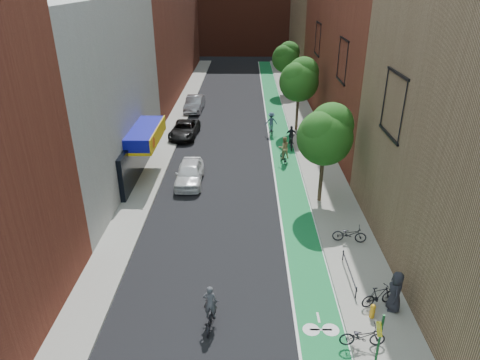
{
  "coord_description": "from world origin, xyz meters",
  "views": [
    {
      "loc": [
        0.86,
        -14.17,
        13.08
      ],
      "look_at": [
        0.54,
        10.09,
        1.5
      ],
      "focal_mm": 32.0,
      "sensor_mm": 36.0,
      "label": 1
    }
  ],
  "objects_px": {
    "parked_car_black": "(184,130)",
    "parked_car_silver": "(195,104)",
    "cyclist_lane_mid": "(291,140)",
    "fire_hydrant": "(373,311)",
    "parked_car_white": "(190,173)",
    "pedestrian": "(396,291)",
    "cyclist_lane_near": "(284,151)",
    "cyclist_lane_far": "(271,124)",
    "cyclist_lead": "(210,313)"
  },
  "relations": [
    {
      "from": "parked_car_white",
      "to": "cyclist_lane_mid",
      "type": "distance_m",
      "value": 10.3
    },
    {
      "from": "cyclist_lane_far",
      "to": "pedestrian",
      "type": "distance_m",
      "value": 23.2
    },
    {
      "from": "parked_car_black",
      "to": "parked_car_silver",
      "type": "height_order",
      "value": "parked_car_silver"
    },
    {
      "from": "fire_hydrant",
      "to": "parked_car_silver",
      "type": "bearing_deg",
      "value": 109.29
    },
    {
      "from": "parked_car_white",
      "to": "cyclist_lane_near",
      "type": "xyz_separation_m",
      "value": [
        6.82,
        3.75,
        0.16
      ]
    },
    {
      "from": "parked_car_white",
      "to": "cyclist_lane_mid",
      "type": "relative_size",
      "value": 2.31
    },
    {
      "from": "parked_car_white",
      "to": "parked_car_black",
      "type": "bearing_deg",
      "value": 98.86
    },
    {
      "from": "parked_car_silver",
      "to": "cyclist_lead",
      "type": "distance_m",
      "value": 31.52
    },
    {
      "from": "parked_car_black",
      "to": "pedestrian",
      "type": "distance_m",
      "value": 25.08
    },
    {
      "from": "cyclist_lead",
      "to": "cyclist_lane_near",
      "type": "xyz_separation_m",
      "value": [
        4.35,
        17.22,
        0.29
      ]
    },
    {
      "from": "cyclist_lane_mid",
      "to": "fire_hydrant",
      "type": "xyz_separation_m",
      "value": [
        1.51,
        -19.95,
        -0.2
      ]
    },
    {
      "from": "parked_car_black",
      "to": "cyclist_lane_mid",
      "type": "bearing_deg",
      "value": -12.57
    },
    {
      "from": "parked_car_black",
      "to": "pedestrian",
      "type": "relative_size",
      "value": 2.58
    },
    {
      "from": "parked_car_silver",
      "to": "cyclist_lane_far",
      "type": "height_order",
      "value": "cyclist_lane_far"
    },
    {
      "from": "cyclist_lane_near",
      "to": "cyclist_lane_mid",
      "type": "height_order",
      "value": "cyclist_lane_near"
    },
    {
      "from": "cyclist_lane_mid",
      "to": "parked_car_silver",
      "type": "bearing_deg",
      "value": -46.72
    },
    {
      "from": "parked_car_white",
      "to": "parked_car_black",
      "type": "distance_m",
      "value": 9.65
    },
    {
      "from": "parked_car_black",
      "to": "cyclist_lane_far",
      "type": "relative_size",
      "value": 2.35
    },
    {
      "from": "parked_car_black",
      "to": "cyclist_lane_near",
      "type": "relative_size",
      "value": 2.33
    },
    {
      "from": "pedestrian",
      "to": "cyclist_lane_far",
      "type": "bearing_deg",
      "value": -160.52
    },
    {
      "from": "cyclist_lane_mid",
      "to": "cyclist_lead",
      "type": "bearing_deg",
      "value": 78.47
    },
    {
      "from": "cyclist_lead",
      "to": "parked_car_black",
      "type": "bearing_deg",
      "value": -75.01
    },
    {
      "from": "parked_car_black",
      "to": "pedestrian",
      "type": "bearing_deg",
      "value": -58.37
    },
    {
      "from": "parked_car_black",
      "to": "cyclist_lane_near",
      "type": "xyz_separation_m",
      "value": [
        8.42,
        -5.77,
        0.25
      ]
    },
    {
      "from": "parked_car_white",
      "to": "parked_car_silver",
      "type": "height_order",
      "value": "parked_car_silver"
    },
    {
      "from": "cyclist_lane_far",
      "to": "pedestrian",
      "type": "relative_size",
      "value": 1.1
    },
    {
      "from": "parked_car_white",
      "to": "pedestrian",
      "type": "distance_m",
      "value": 16.23
    },
    {
      "from": "cyclist_lane_near",
      "to": "pedestrian",
      "type": "bearing_deg",
      "value": 87.93
    },
    {
      "from": "cyclist_lane_near",
      "to": "cyclist_lane_far",
      "type": "height_order",
      "value": "cyclist_lane_near"
    },
    {
      "from": "parked_car_silver",
      "to": "cyclist_lane_near",
      "type": "bearing_deg",
      "value": -56.09
    },
    {
      "from": "parked_car_white",
      "to": "cyclist_lane_far",
      "type": "bearing_deg",
      "value": 58.16
    },
    {
      "from": "cyclist_lead",
      "to": "parked_car_silver",
      "type": "bearing_deg",
      "value": -77.63
    },
    {
      "from": "parked_car_silver",
      "to": "cyclist_lane_mid",
      "type": "relative_size",
      "value": 2.48
    },
    {
      "from": "cyclist_lead",
      "to": "pedestrian",
      "type": "relative_size",
      "value": 1.02
    },
    {
      "from": "cyclist_lane_near",
      "to": "parked_car_white",
      "type": "bearing_deg",
      "value": 14.91
    },
    {
      "from": "parked_car_black",
      "to": "parked_car_white",
      "type": "bearing_deg",
      "value": -76.98
    },
    {
      "from": "parked_car_white",
      "to": "fire_hydrant",
      "type": "height_order",
      "value": "parked_car_white"
    },
    {
      "from": "parked_car_white",
      "to": "cyclist_lane_near",
      "type": "height_order",
      "value": "cyclist_lane_near"
    },
    {
      "from": "parked_car_white",
      "to": "fire_hydrant",
      "type": "relative_size",
      "value": 6.77
    },
    {
      "from": "cyclist_lane_near",
      "to": "cyclist_lane_far",
      "type": "relative_size",
      "value": 1.01
    },
    {
      "from": "fire_hydrant",
      "to": "parked_car_white",
      "type": "bearing_deg",
      "value": 125.09
    },
    {
      "from": "pedestrian",
      "to": "cyclist_lane_near",
      "type": "bearing_deg",
      "value": -158.73
    },
    {
      "from": "parked_car_white",
      "to": "cyclist_lane_mid",
      "type": "bearing_deg",
      "value": 40.94
    },
    {
      "from": "parked_car_silver",
      "to": "parked_car_white",
      "type": "bearing_deg",
      "value": -81.9
    },
    {
      "from": "parked_car_white",
      "to": "parked_car_black",
      "type": "height_order",
      "value": "parked_car_white"
    },
    {
      "from": "parked_car_black",
      "to": "parked_car_silver",
      "type": "bearing_deg",
      "value": 93.48
    },
    {
      "from": "parked_car_silver",
      "to": "cyclist_lead",
      "type": "bearing_deg",
      "value": -79.64
    },
    {
      "from": "cyclist_lane_mid",
      "to": "cyclist_lane_far",
      "type": "xyz_separation_m",
      "value": [
        -1.5,
        3.42,
        0.25
      ]
    },
    {
      "from": "cyclist_lane_near",
      "to": "fire_hydrant",
      "type": "xyz_separation_m",
      "value": [
        2.39,
        -16.85,
        -0.42
      ]
    },
    {
      "from": "parked_car_black",
      "to": "fire_hydrant",
      "type": "distance_m",
      "value": 25.07
    }
  ]
}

